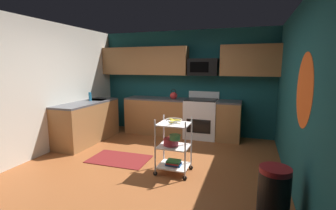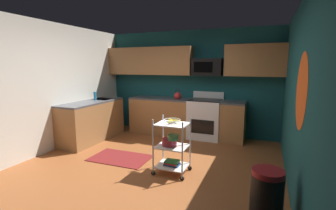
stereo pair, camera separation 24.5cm
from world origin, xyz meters
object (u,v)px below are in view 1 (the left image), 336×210
(microwave, at_px, (203,67))
(kettle, at_px, (174,96))
(dish_soap_bottle, at_px, (90,97))
(trash_can, at_px, (274,196))
(mixing_bowl_large, at_px, (171,142))
(mixing_bowl_small, at_px, (175,137))
(book_stack, at_px, (174,163))
(rolling_cart, at_px, (174,146))
(fruit_bowl, at_px, (174,121))
(oven_range, at_px, (201,118))

(microwave, distance_m, kettle, 1.00)
(dish_soap_bottle, height_order, trash_can, dish_soap_bottle)
(kettle, bearing_deg, dish_soap_bottle, -151.04)
(microwave, height_order, kettle, microwave)
(mixing_bowl_large, height_order, kettle, kettle)
(dish_soap_bottle, bearing_deg, mixing_bowl_small, -25.77)
(mixing_bowl_large, height_order, book_stack, mixing_bowl_large)
(rolling_cart, height_order, trash_can, rolling_cart)
(mixing_bowl_large, distance_m, trash_can, 1.73)
(mixing_bowl_small, distance_m, book_stack, 0.45)
(microwave, distance_m, trash_can, 3.67)
(fruit_bowl, xyz_separation_m, trash_can, (1.43, -0.88, -0.55))
(rolling_cart, distance_m, dish_soap_bottle, 2.74)
(rolling_cart, distance_m, book_stack, 0.28)
(dish_soap_bottle, bearing_deg, kettle, 28.96)
(oven_range, relative_size, book_stack, 4.42)
(mixing_bowl_large, distance_m, kettle, 2.25)
(dish_soap_bottle, bearing_deg, oven_range, 21.60)
(microwave, bearing_deg, trash_can, -65.82)
(mixing_bowl_small, distance_m, kettle, 2.30)
(microwave, relative_size, trash_can, 1.06)
(book_stack, height_order, kettle, kettle)
(kettle, bearing_deg, trash_can, -54.97)
(dish_soap_bottle, bearing_deg, rolling_cart, -25.31)
(fruit_bowl, xyz_separation_m, book_stack, (0.00, -0.00, -0.71))
(fruit_bowl, bearing_deg, trash_can, -31.68)
(fruit_bowl, bearing_deg, book_stack, -3.58)
(trash_can, bearing_deg, book_stack, 148.32)
(rolling_cart, height_order, dish_soap_bottle, dish_soap_bottle)
(oven_range, height_order, mixing_bowl_small, oven_range)
(book_stack, relative_size, trash_can, 0.38)
(microwave, height_order, fruit_bowl, microwave)
(kettle, bearing_deg, mixing_bowl_small, -71.90)
(microwave, bearing_deg, rolling_cart, -90.85)
(rolling_cart, relative_size, kettle, 3.47)
(oven_range, xyz_separation_m, mixing_bowl_large, (-0.08, -2.12, 0.04))
(rolling_cart, height_order, fruit_bowl, rolling_cart)
(oven_range, distance_m, mixing_bowl_small, 2.16)
(book_stack, height_order, dish_soap_bottle, dish_soap_bottle)
(book_stack, bearing_deg, microwave, 89.15)
(kettle, height_order, trash_can, kettle)
(rolling_cart, bearing_deg, trash_can, -31.68)
(microwave, height_order, trash_can, microwave)
(oven_range, distance_m, kettle, 0.88)
(microwave, xyz_separation_m, rolling_cart, (-0.03, -2.22, -1.25))
(rolling_cart, height_order, mixing_bowl_small, rolling_cart)
(rolling_cart, bearing_deg, mixing_bowl_large, 180.00)
(oven_range, bearing_deg, dish_soap_bottle, -158.40)
(fruit_bowl, distance_m, trash_can, 1.76)
(kettle, relative_size, trash_can, 0.40)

